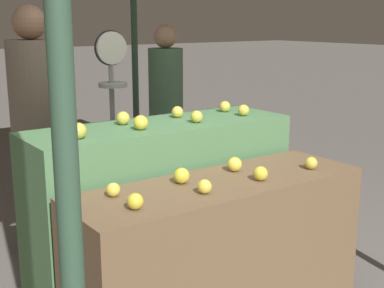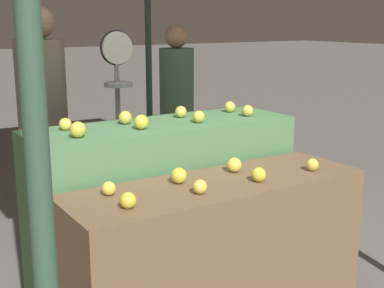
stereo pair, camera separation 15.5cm
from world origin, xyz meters
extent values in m
cylinder|color=#33513D|center=(-1.20, -0.83, 1.34)|extent=(0.07, 0.07, 2.69)
cylinder|color=#33513D|center=(1.20, 3.02, 1.34)|extent=(0.07, 0.07, 2.69)
cube|color=brown|center=(0.00, 0.00, 0.42)|extent=(1.71, 0.55, 0.84)
cube|color=#4C7A4C|center=(0.00, 0.60, 0.53)|extent=(1.71, 0.55, 1.06)
sphere|color=gold|center=(-0.59, -0.11, 0.87)|extent=(0.08, 0.08, 0.08)
sphere|color=yellow|center=(-0.19, -0.11, 0.87)|extent=(0.07, 0.07, 0.07)
sphere|color=gold|center=(0.19, -0.11, 0.88)|extent=(0.08, 0.08, 0.08)
sphere|color=gold|center=(0.59, -0.12, 0.87)|extent=(0.07, 0.07, 0.07)
sphere|color=yellow|center=(-0.59, 0.12, 0.87)|extent=(0.07, 0.07, 0.07)
sphere|color=gold|center=(-0.19, 0.10, 0.88)|extent=(0.09, 0.09, 0.09)
sphere|color=yellow|center=(0.19, 0.11, 0.88)|extent=(0.09, 0.09, 0.09)
sphere|color=gold|center=(-0.60, 0.49, 1.11)|extent=(0.09, 0.09, 0.09)
sphere|color=gold|center=(-0.20, 0.50, 1.11)|extent=(0.09, 0.09, 0.09)
sphere|color=gold|center=(0.20, 0.49, 1.10)|extent=(0.08, 0.08, 0.08)
sphere|color=gold|center=(0.59, 0.50, 1.10)|extent=(0.08, 0.08, 0.08)
sphere|color=yellow|center=(-0.59, 0.72, 1.10)|extent=(0.07, 0.07, 0.07)
sphere|color=gold|center=(-0.21, 0.70, 1.10)|extent=(0.08, 0.08, 0.08)
sphere|color=gold|center=(0.20, 0.70, 1.10)|extent=(0.08, 0.08, 0.08)
sphere|color=gold|center=(0.59, 0.70, 1.10)|extent=(0.08, 0.08, 0.08)
cylinder|color=#99999E|center=(-0.03, 1.19, 0.76)|extent=(0.04, 0.04, 1.53)
cylinder|color=black|center=(-0.03, 1.18, 1.50)|extent=(0.24, 0.01, 0.24)
cylinder|color=silver|center=(-0.03, 1.17, 1.50)|extent=(0.22, 0.02, 0.22)
cylinder|color=#99999E|center=(-0.03, 1.17, 1.32)|extent=(0.01, 0.01, 0.14)
cylinder|color=#99999E|center=(-0.03, 1.17, 1.25)|extent=(0.20, 0.20, 0.03)
cube|color=#2D2D38|center=(-0.47, 1.50, 0.42)|extent=(0.30, 0.25, 0.83)
cylinder|color=#756656|center=(-0.47, 1.50, 1.20)|extent=(0.46, 0.46, 0.72)
sphere|color=#936B51|center=(-0.47, 1.50, 1.68)|extent=(0.24, 0.24, 0.24)
cube|color=#2D2D38|center=(0.98, 2.06, 0.38)|extent=(0.27, 0.19, 0.77)
cylinder|color=#476B4C|center=(0.98, 2.06, 1.10)|extent=(0.38, 0.38, 0.67)
sphere|color=tan|center=(0.98, 2.06, 1.54)|extent=(0.22, 0.22, 0.22)
camera|label=1|loc=(-1.74, -2.16, 1.70)|focal=50.00mm
camera|label=2|loc=(-1.61, -2.25, 1.70)|focal=50.00mm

